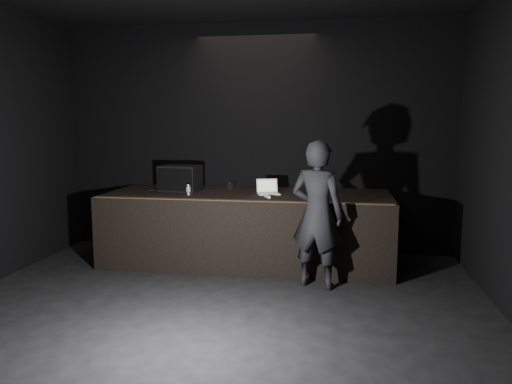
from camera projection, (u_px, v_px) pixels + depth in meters
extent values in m
plane|color=black|center=(195.00, 343.00, 4.55)|extent=(7.00, 7.00, 0.00)
cube|color=black|center=(256.00, 138.00, 7.73)|extent=(6.00, 0.10, 3.50)
cube|color=black|center=(248.00, 228.00, 7.15)|extent=(4.00, 1.50, 1.00)
cube|color=brown|center=(238.00, 200.00, 6.39)|extent=(3.92, 0.10, 0.01)
cube|color=black|center=(180.00, 178.00, 7.29)|extent=(0.60, 0.45, 0.37)
cube|color=black|center=(174.00, 180.00, 7.09)|extent=(0.52, 0.08, 0.31)
cylinder|color=black|center=(182.00, 189.00, 7.48)|extent=(0.88, 0.58, 0.02)
cube|color=white|center=(269.00, 194.00, 6.95)|extent=(0.35, 0.29, 0.01)
cube|color=silver|center=(269.00, 193.00, 6.94)|extent=(0.28, 0.20, 0.00)
cube|color=white|center=(267.00, 186.00, 7.06)|extent=(0.30, 0.15, 0.19)
cube|color=gold|center=(267.00, 186.00, 7.05)|extent=(0.26, 0.13, 0.15)
cylinder|color=silver|center=(188.00, 190.00, 6.89)|extent=(0.06, 0.06, 0.15)
cylinder|color=navy|center=(188.00, 189.00, 6.89)|extent=(0.06, 0.06, 0.07)
cylinder|color=maroon|center=(188.00, 192.00, 6.89)|extent=(0.06, 0.06, 0.01)
cylinder|color=white|center=(230.00, 186.00, 7.45)|extent=(0.09, 0.09, 0.11)
cube|color=silver|center=(267.00, 196.00, 6.66)|extent=(0.11, 0.16, 0.03)
imported|color=black|center=(317.00, 214.00, 6.01)|extent=(0.76, 0.61, 1.79)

